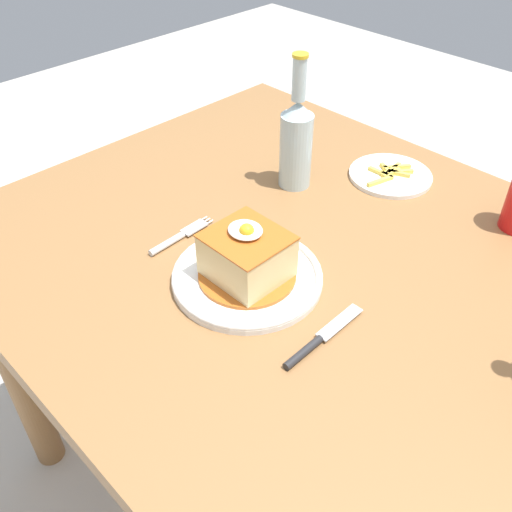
{
  "coord_description": "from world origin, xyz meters",
  "views": [
    {
      "loc": [
        0.45,
        -0.59,
        1.37
      ],
      "look_at": [
        -0.06,
        -0.1,
        0.79
      ],
      "focal_mm": 39.85,
      "sensor_mm": 36.0,
      "label": 1
    }
  ],
  "objects_px": {
    "main_plate": "(247,276)",
    "fork": "(176,238)",
    "knife": "(314,343)",
    "side_plate_fries": "(390,175)",
    "beer_bottle_clear": "(296,140)"
  },
  "relations": [
    {
      "from": "side_plate_fries",
      "to": "knife",
      "type": "bearing_deg",
      "value": -67.42
    },
    {
      "from": "fork",
      "to": "side_plate_fries",
      "type": "distance_m",
      "value": 0.47
    },
    {
      "from": "fork",
      "to": "knife",
      "type": "relative_size",
      "value": 0.86
    },
    {
      "from": "fork",
      "to": "side_plate_fries",
      "type": "xyz_separation_m",
      "value": [
        0.14,
        0.45,
        -0.0
      ]
    },
    {
      "from": "fork",
      "to": "knife",
      "type": "height_order",
      "value": "same"
    },
    {
      "from": "knife",
      "to": "beer_bottle_clear",
      "type": "height_order",
      "value": "beer_bottle_clear"
    },
    {
      "from": "main_plate",
      "to": "side_plate_fries",
      "type": "relative_size",
      "value": 1.45
    },
    {
      "from": "knife",
      "to": "side_plate_fries",
      "type": "distance_m",
      "value": 0.5
    },
    {
      "from": "knife",
      "to": "fork",
      "type": "bearing_deg",
      "value": 177.72
    },
    {
      "from": "knife",
      "to": "main_plate",
      "type": "bearing_deg",
      "value": 169.84
    },
    {
      "from": "main_plate",
      "to": "knife",
      "type": "xyz_separation_m",
      "value": [
        0.17,
        -0.03,
        -0.0
      ]
    },
    {
      "from": "main_plate",
      "to": "fork",
      "type": "relative_size",
      "value": 1.74
    },
    {
      "from": "side_plate_fries",
      "to": "beer_bottle_clear",
      "type": "bearing_deg",
      "value": -127.74
    },
    {
      "from": "fork",
      "to": "knife",
      "type": "xyz_separation_m",
      "value": [
        0.33,
        -0.01,
        0.0
      ]
    },
    {
      "from": "fork",
      "to": "knife",
      "type": "distance_m",
      "value": 0.33
    }
  ]
}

